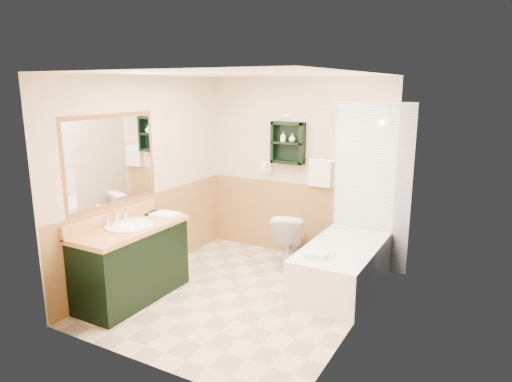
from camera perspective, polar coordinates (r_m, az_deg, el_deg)
The scene contains 25 objects.
floor at distance 5.24m, azimuth -1.93°, elevation -12.85°, with size 3.00×3.00×0.00m, color beige.
back_wall at distance 6.16m, azimuth 5.24°, elevation 2.84°, with size 2.60×0.04×2.40m, color #FFE7C7.
left_wall at distance 5.61m, azimuth -13.69°, elevation 1.52°, with size 0.04×3.00×2.40m, color #FFE7C7.
right_wall at distance 4.33m, azimuth 13.16°, elevation -1.84°, with size 0.04×3.00×2.40m, color #FFE7C7.
ceiling at distance 4.71m, azimuth -2.16°, elevation 14.67°, with size 2.60×3.00×0.04m, color white.
wainscot_left at distance 5.77m, azimuth -13.05°, elevation -5.34°, with size 2.98×2.98×1.00m, color tan, non-canonical shape.
wainscot_back at distance 6.29m, azimuth 4.98°, elevation -3.49°, with size 2.58×2.58×1.00m, color tan, non-canonical shape.
mirror_frame at distance 5.14m, azimuth -17.58°, elevation 3.64°, with size 1.30×1.30×1.00m, color brown, non-canonical shape.
mirror_glass at distance 5.14m, azimuth -17.54°, elevation 3.64°, with size 1.20×1.20×0.90m, color white, non-canonical shape.
tile_right at distance 5.08m, azimuth 14.98°, elevation -1.49°, with size 1.50×1.50×2.10m, color white, non-canonical shape.
tile_back at distance 5.82m, azimuth 14.30°, elevation 0.38°, with size 0.95×0.95×2.10m, color white, non-canonical shape.
tile_accent at distance 4.94m, azimuth 15.44°, elevation 8.11°, with size 1.50×1.50×0.10m, color #154A2B, non-canonical shape.
wall_shelf at distance 6.05m, azimuth 4.00°, elevation 6.03°, with size 0.45×0.15×0.55m, color black.
hair_dryer at distance 6.25m, azimuth 1.55°, elevation 3.04°, with size 0.10×0.24×0.18m, color white, non-canonical shape.
towel_bar at distance 5.94m, azimuth 8.10°, elevation 3.86°, with size 0.40×0.06×0.40m, color white, non-canonical shape.
curtain_rod at distance 5.16m, azimuth 7.40°, elevation 9.76°, with size 0.03×0.03×1.60m, color silver.
shower_curtain at distance 5.43m, azimuth 7.82°, elevation 0.86°, with size 1.05×1.05×1.70m, color beige, non-canonical shape.
vanity at distance 5.18m, azimuth -15.24°, elevation -8.63°, with size 0.59×1.30×0.83m, color black.
bathtub at distance 5.38m, azimuth 10.66°, elevation -9.35°, with size 0.77×1.50×0.51m, color white.
toilet at distance 5.96m, azimuth 4.21°, elevation -5.97°, with size 0.39×0.71×0.69m, color white.
counter_towel at distance 5.30m, azimuth -11.25°, elevation -2.95°, with size 0.30×0.23×0.04m, color white.
vanity_book at distance 5.46m, azimuth -13.35°, elevation -1.62°, with size 0.16×0.02×0.22m, color black.
tub_towel at distance 4.88m, azimuth 7.62°, elevation -7.90°, with size 0.22×0.18×0.07m, color white.
soap_bottle_a at distance 6.06m, azimuth 3.43°, elevation 6.48°, with size 0.06×0.13×0.06m, color white.
soap_bottle_b at distance 6.01m, azimuth 4.55°, elevation 6.53°, with size 0.09×0.11×0.09m, color white.
Camera 1 is at (2.42, -4.04, 2.29)m, focal length 32.00 mm.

